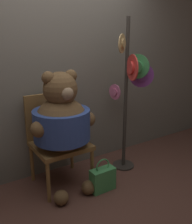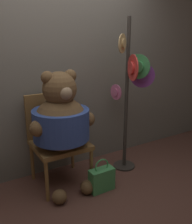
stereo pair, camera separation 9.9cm
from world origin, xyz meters
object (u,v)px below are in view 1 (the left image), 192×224
(teddy_bear, at_px, (62,121))
(handbag_on_ground, at_px, (103,179))
(chair, at_px, (57,136))
(hat_display_rack, at_px, (130,87))

(teddy_bear, xyz_separation_m, handbag_on_ground, (0.33, -0.28, -0.65))
(chair, distance_m, teddy_bear, 0.30)
(chair, xyz_separation_m, handbag_on_ground, (0.32, -0.47, -0.42))
(chair, height_order, teddy_bear, teddy_bear)
(chair, bearing_deg, hat_display_rack, -14.07)
(teddy_bear, bearing_deg, handbag_on_ground, -40.34)
(chair, relative_size, teddy_bear, 0.78)
(hat_display_rack, height_order, handbag_on_ground, hat_display_rack)
(chair, xyz_separation_m, teddy_bear, (-0.01, -0.18, 0.23))
(chair, relative_size, handbag_on_ground, 2.69)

